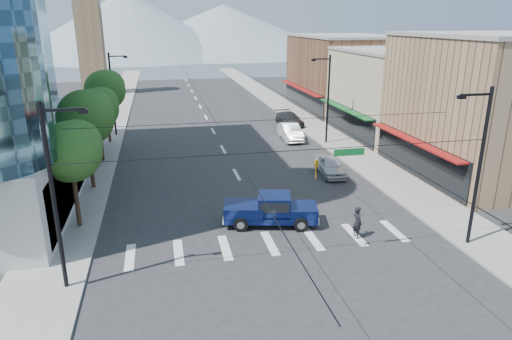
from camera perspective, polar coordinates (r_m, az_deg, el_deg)
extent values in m
plane|color=#28282B|center=(25.32, 3.02, -10.62)|extent=(160.00, 160.00, 0.00)
cube|color=gray|center=(62.87, -17.48, 6.25)|extent=(4.00, 120.00, 0.15)
cube|color=gray|center=(65.09, 4.18, 7.43)|extent=(4.00, 120.00, 0.15)
cube|color=#8C6B4C|center=(41.25, 27.30, 6.85)|extent=(12.00, 14.00, 11.00)
cube|color=tan|center=(52.83, 17.70, 8.98)|extent=(12.00, 14.00, 9.00)
cube|color=brown|center=(67.02, 11.01, 11.72)|extent=(12.00, 18.00, 10.00)
cube|color=#8C6B4C|center=(84.12, -19.97, 14.99)|extent=(4.00, 4.00, 18.00)
cone|color=gray|center=(171.64, -15.80, 17.16)|extent=(80.00, 80.00, 22.00)
cone|color=gray|center=(183.26, -4.10, 17.16)|extent=(90.00, 90.00, 18.00)
cylinder|color=black|center=(29.61, -21.61, -2.71)|extent=(0.28, 0.28, 4.55)
sphere|color=#224F1A|center=(28.84, -22.20, 2.12)|extent=(3.64, 3.64, 3.64)
sphere|color=#224F1A|center=(28.96, -21.43, 3.10)|extent=(2.86, 2.86, 2.86)
cylinder|color=black|center=(36.11, -20.01, 1.59)|extent=(0.28, 0.28, 5.11)
sphere|color=#224F1A|center=(35.44, -20.52, 6.12)|extent=(4.09, 4.09, 4.09)
sphere|color=#224F1A|center=(35.60, -19.89, 6.90)|extent=(3.21, 3.21, 3.21)
cylinder|color=black|center=(42.89, -18.83, 3.85)|extent=(0.28, 0.28, 4.55)
sphere|color=#224F1A|center=(42.37, -19.19, 7.25)|extent=(3.64, 3.64, 3.64)
sphere|color=#224F1A|center=(42.55, -18.66, 7.90)|extent=(2.86, 2.86, 2.86)
cylinder|color=black|center=(49.63, -18.03, 6.11)|extent=(0.28, 0.28, 5.11)
sphere|color=#224F1A|center=(49.14, -18.37, 9.44)|extent=(4.09, 4.09, 4.09)
sphere|color=#224F1A|center=(49.34, -17.91, 9.98)|extent=(3.21, 3.21, 3.21)
cylinder|color=black|center=(22.34, -23.92, -3.59)|extent=(0.20, 0.20, 9.00)
cylinder|color=black|center=(27.46, 26.10, 0.02)|extent=(0.20, 0.20, 9.00)
cylinder|color=black|center=(22.06, 3.96, 2.39)|extent=(21.60, 0.04, 0.04)
imported|color=gold|center=(22.81, 7.53, 0.05)|extent=(0.16, 0.20, 1.00)
cube|color=#0C6626|center=(23.19, 11.58, 2.20)|extent=(1.60, 0.06, 0.35)
cylinder|color=black|center=(52.20, -17.50, 8.90)|extent=(0.20, 0.20, 9.00)
cube|color=black|center=(51.67, -16.92, 13.46)|extent=(1.80, 0.12, 0.12)
cube|color=black|center=(51.62, -16.01, 13.42)|extent=(0.40, 0.25, 0.18)
cylinder|color=black|center=(47.13, 8.99, 8.59)|extent=(0.20, 0.20, 9.00)
cube|color=black|center=(46.32, 8.18, 13.57)|extent=(1.80, 0.12, 0.12)
cube|color=black|center=(46.06, 7.21, 13.46)|extent=(0.40, 0.25, 0.18)
cube|color=#071039|center=(28.64, 1.84, -5.75)|extent=(6.06, 3.29, 0.37)
cube|color=#071039|center=(28.59, 5.94, -4.97)|extent=(2.06, 2.30, 0.57)
cube|color=#071039|center=(28.32, 2.28, -4.21)|extent=(2.36, 2.32, 1.15)
cube|color=black|center=(28.28, 2.28, -4.01)|extent=(2.16, 2.30, 0.63)
cube|color=#071039|center=(28.46, -1.53, -4.87)|extent=(2.80, 2.56, 0.68)
cube|color=silver|center=(28.85, 7.57, -5.72)|extent=(0.55, 1.96, 0.37)
cube|color=silver|center=(28.72, -3.93, -5.72)|extent=(0.55, 1.96, 0.31)
cylinder|color=black|center=(27.90, 5.66, -6.82)|extent=(0.92, 0.50, 0.88)
cylinder|color=black|center=(29.70, 5.33, -5.20)|extent=(0.92, 0.50, 0.88)
cylinder|color=black|center=(27.81, -1.91, -6.82)|extent=(0.92, 0.50, 0.88)
cylinder|color=black|center=(29.62, -1.76, -5.20)|extent=(0.92, 0.50, 0.88)
imported|color=black|center=(27.47, 12.55, -6.38)|extent=(0.58, 0.78, 1.94)
imported|color=silver|center=(38.17, 9.27, 0.55)|extent=(2.20, 4.70, 1.55)
imported|color=white|center=(48.99, 4.31, 4.77)|extent=(1.98, 5.27, 1.72)
imported|color=#303033|center=(55.65, 4.21, 6.34)|extent=(2.66, 5.66, 1.60)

